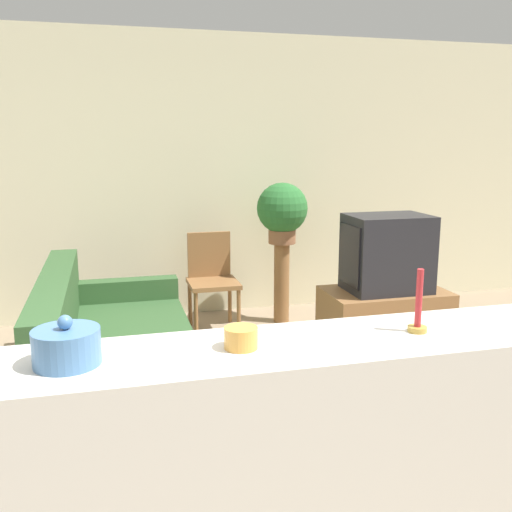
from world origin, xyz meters
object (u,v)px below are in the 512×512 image
Objects in this scene: television at (386,253)px; wooden_chair at (212,276)px; decorative_bowl at (67,346)px; potted_plant at (282,210)px; couch at (112,355)px.

wooden_chair is (-1.19, 1.05, -0.35)m from television.
potted_plant is at bearing 62.29° from decorative_bowl.
couch is 2.28× the size of wooden_chair.
decorative_bowl is at bearing -107.68° from wooden_chair.
television is 3.05× the size of decorative_bowl.
potted_plant is 3.65m from decorative_bowl.
potted_plant is (0.67, 0.01, 0.58)m from wooden_chair.
potted_plant is (-0.52, 1.05, 0.23)m from television.
television is at bearing -63.57° from potted_plant.
potted_plant reaches higher than television.
television reaches higher than wooden_chair.
decorative_bowl is at bearing -117.71° from potted_plant.
potted_plant is at bearing 37.64° from couch.
wooden_chair is 3.43m from decorative_bowl.
potted_plant reaches higher than couch.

